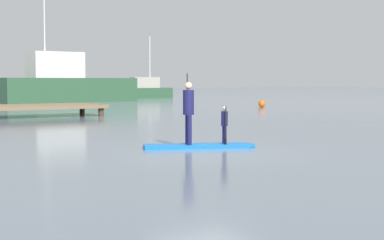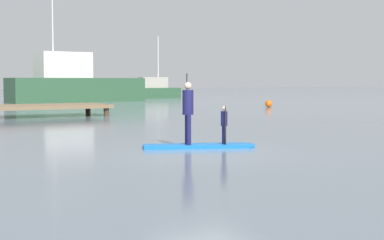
# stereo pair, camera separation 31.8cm
# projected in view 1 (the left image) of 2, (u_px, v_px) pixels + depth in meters

# --- Properties ---
(ground_plane) EXTENTS (240.00, 240.00, 0.00)m
(ground_plane) POSITION_uv_depth(u_px,v_px,m) (206.00, 153.00, 15.03)
(ground_plane) COLOR slate
(paddleboard_near) EXTENTS (2.98, 1.69, 0.10)m
(paddleboard_near) POSITION_uv_depth(u_px,v_px,m) (199.00, 146.00, 16.19)
(paddleboard_near) COLOR blue
(paddleboard_near) RESTS_ON ground
(paddler_adult) EXTENTS (0.39, 0.49, 1.92)m
(paddler_adult) POSITION_uv_depth(u_px,v_px,m) (188.00, 109.00, 16.08)
(paddler_adult) COLOR #19194C
(paddler_adult) RESTS_ON paddleboard_near
(paddler_child_solo) EXTENTS (0.24, 0.35, 1.03)m
(paddler_child_solo) POSITION_uv_depth(u_px,v_px,m) (225.00, 123.00, 16.24)
(paddler_child_solo) COLOR #19194C
(paddler_child_solo) RESTS_ON paddleboard_near
(fishing_boat_white_large) EXTENTS (11.71, 3.71, 11.62)m
(fishing_boat_white_large) POSITION_uv_depth(u_px,v_px,m) (65.00, 84.00, 50.59)
(fishing_boat_white_large) COLOR #2D5638
(fishing_boat_white_large) RESTS_ON ground
(motor_boat_small_navy) EXTENTS (6.29, 1.78, 6.39)m
(motor_boat_small_navy) POSITION_uv_depth(u_px,v_px,m) (144.00, 90.00, 61.53)
(motor_boat_small_navy) COLOR #2D5638
(motor_boat_small_navy) RESTS_ON ground
(floating_dock) EXTENTS (8.86, 3.17, 0.59)m
(floating_dock) POSITION_uv_depth(u_px,v_px,m) (13.00, 107.00, 29.57)
(floating_dock) COLOR #846B4C
(floating_dock) RESTS_ON ground
(mooring_buoy_mid) EXTENTS (0.50, 0.50, 0.50)m
(mooring_buoy_mid) POSITION_uv_depth(u_px,v_px,m) (262.00, 104.00, 40.69)
(mooring_buoy_mid) COLOR orange
(mooring_buoy_mid) RESTS_ON ground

